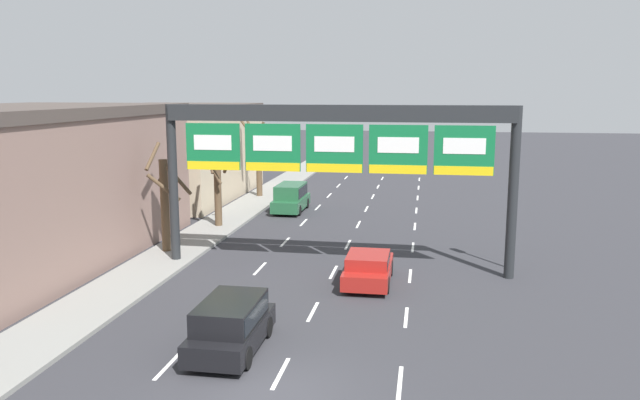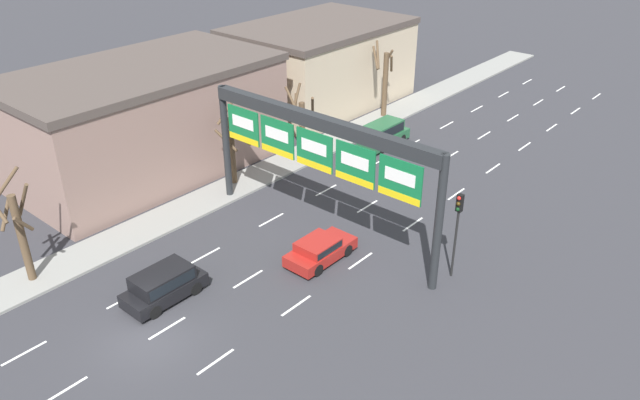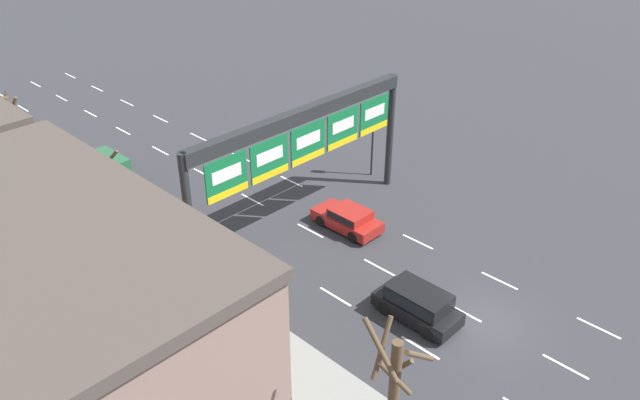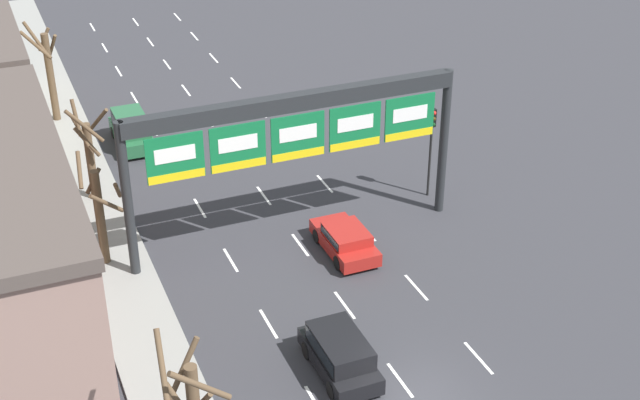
# 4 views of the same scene
# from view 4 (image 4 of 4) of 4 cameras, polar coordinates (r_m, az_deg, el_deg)

# --- Properties ---
(ground_plane) EXTENTS (220.00, 220.00, 0.00)m
(ground_plane) POSITION_cam_4_polar(r_m,az_deg,el_deg) (32.48, 5.96, -12.47)
(ground_plane) COLOR #333338
(lane_dashes) EXTENTS (6.72, 67.00, 0.01)m
(lane_dashes) POSITION_cam_4_polar(r_m,az_deg,el_deg) (42.48, -2.50, -1.23)
(lane_dashes) COLOR white
(lane_dashes) RESTS_ON ground_plane
(sign_gantry) EXTENTS (15.22, 0.70, 7.19)m
(sign_gantry) POSITION_cam_4_polar(r_m,az_deg,el_deg) (38.05, -1.59, 4.80)
(sign_gantry) COLOR #232628
(sign_gantry) RESTS_ON ground_plane
(suv_black) EXTENTS (1.82, 3.98, 1.59)m
(suv_black) POSITION_cam_4_polar(r_m,az_deg,el_deg) (32.82, 1.29, -9.73)
(suv_black) COLOR black
(suv_black) RESTS_ON ground_plane
(suv_green) EXTENTS (1.80, 4.35, 1.81)m
(suv_green) POSITION_cam_4_polar(r_m,az_deg,el_deg) (50.34, -11.98, 4.50)
(suv_green) COLOR #235B38
(suv_green) RESTS_ON ground_plane
(car_red) EXTENTS (1.84, 4.01, 1.29)m
(car_red) POSITION_cam_4_polar(r_m,az_deg,el_deg) (39.58, 1.63, -2.53)
(car_red) COLOR maroon
(car_red) RESTS_ON ground_plane
(traffic_light_near_gantry) EXTENTS (0.30, 0.35, 4.66)m
(traffic_light_near_gantry) POSITION_cam_4_polar(r_m,az_deg,el_deg) (43.33, 7.16, 4.16)
(traffic_light_near_gantry) COLOR black
(traffic_light_near_gantry) RESTS_ON ground_plane
(tree_bare_closest) EXTENTS (2.05, 2.05, 6.06)m
(tree_bare_closest) POSITION_cam_4_polar(r_m,az_deg,el_deg) (53.53, -16.98, 7.98)
(tree_bare_closest) COLOR brown
(tree_bare_closest) RESTS_ON sidewalk_left
(tree_bare_third) EXTENTS (1.87, 1.85, 5.21)m
(tree_bare_third) POSITION_cam_4_polar(r_m,az_deg,el_deg) (38.83, -13.87, -0.65)
(tree_bare_third) COLOR brown
(tree_bare_third) RESTS_ON sidewalk_left
(tree_bare_furthest) EXTENTS (2.15, 2.16, 5.22)m
(tree_bare_furthest) POSITION_cam_4_polar(r_m,az_deg,el_deg) (44.12, -14.57, 3.08)
(tree_bare_furthest) COLOR brown
(tree_bare_furthest) RESTS_ON sidewalk_left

